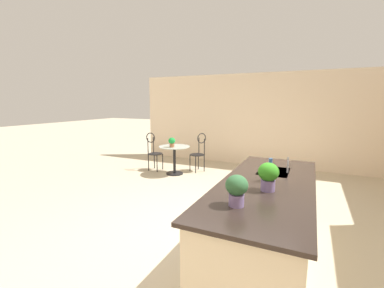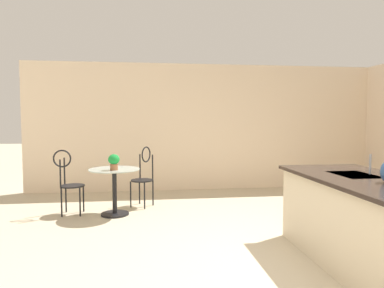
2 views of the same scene
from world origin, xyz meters
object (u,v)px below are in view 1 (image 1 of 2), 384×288
Objects in this scene: potted_plant_on_table at (172,142)px; potted_plant_counter_near at (268,175)px; chair_by_island at (154,150)px; vase_on_counter at (270,173)px; bistro_table at (174,157)px; chair_near_window at (199,150)px; potted_plant_counter_far at (237,188)px.

potted_plant_on_table is 0.79× the size of potted_plant_counter_near.
chair_by_island is at bearing -131.04° from potted_plant_counter_near.
vase_on_counter is at bearing -174.85° from potted_plant_counter_near.
bistro_table is 4.12m from potted_plant_counter_near.
chair_near_window is 3.94m from vase_on_counter.
chair_near_window is 4.61m from potted_plant_counter_far.
potted_plant_on_table is 4.25m from potted_plant_counter_far.
bistro_table is 3.25× the size of potted_plant_on_table.
chair_near_window is 4.25m from potted_plant_counter_near.
potted_plant_counter_near reaches higher than vase_on_counter.
chair_by_island is 3.34× the size of potted_plant_counter_near.
potted_plant_counter_near is at bearing 44.90° from potted_plant_on_table.
vase_on_counter is at bearing 52.10° from chair_by_island.
bistro_table is at bearing -136.41° from potted_plant_counter_near.
vase_on_counter is at bearing 36.37° from chair_near_window.
chair_by_island reaches higher than bistro_table.
potted_plant_counter_near is at bearing 48.96° from chair_by_island.
chair_by_island is at bearing -110.13° from potted_plant_on_table.
vase_on_counter is (2.73, 3.50, 0.46)m from chair_by_island.
potted_plant_counter_near is (3.50, 2.35, 0.53)m from chair_near_window.
potted_plant_on_table is (0.14, 0.01, 0.43)m from bistro_table.
potted_plant_counter_far is at bearing -10.53° from vase_on_counter.
chair_near_window is 3.52× the size of potted_plant_counter_far.
vase_on_counter is (2.46, 2.76, 0.15)m from potted_plant_on_table.
potted_plant_counter_far is 0.92m from vase_on_counter.
potted_plant_counter_far is (4.05, 2.15, 0.52)m from chair_near_window.
bistro_table is at bearing -133.11° from vase_on_counter.
bistro_table is 0.75m from chair_by_island.
chair_near_window is (-0.55, 0.45, 0.13)m from bistro_table.
bistro_table is 4.41m from potted_plant_counter_far.
potted_plant_counter_far is at bearing -19.88° from potted_plant_counter_near.
potted_plant_on_table is 0.83× the size of potted_plant_counter_far.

